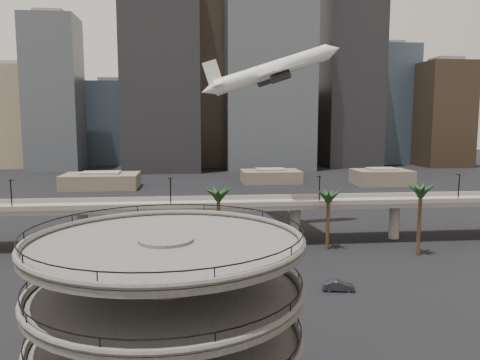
{
  "coord_description": "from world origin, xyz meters",
  "views": [
    {
      "loc": [
        -10.94,
        -40.77,
        25.6
      ],
      "look_at": [
        -3.68,
        28.0,
        16.78
      ],
      "focal_mm": 35.0,
      "sensor_mm": 36.0,
      "label": 1
    }
  ],
  "objects": [
    {
      "name": "parking_ramp",
      "position": [
        -13.0,
        -4.0,
        9.84
      ],
      "size": [
        22.2,
        22.2,
        17.35
      ],
      "color": "#484643",
      "rests_on": "ground"
    },
    {
      "name": "overpass",
      "position": [
        0.0,
        55.0,
        7.34
      ],
      "size": [
        130.0,
        9.3,
        14.7
      ],
      "color": "slate",
      "rests_on": "ground"
    },
    {
      "name": "palm_trees",
      "position": [
        14.02,
        44.65,
        11.43
      ],
      "size": [
        42.4,
        10.4,
        14.0
      ],
      "color": "#47321E",
      "rests_on": "ground"
    },
    {
      "name": "low_buildings",
      "position": [
        6.89,
        142.3,
        2.86
      ],
      "size": [
        135.0,
        27.5,
        6.8
      ],
      "color": "brown",
      "rests_on": "ground"
    },
    {
      "name": "skyline",
      "position": [
        15.11,
        217.08,
        44.51
      ],
      "size": [
        269.0,
        86.0,
        121.71
      ],
      "color": "#82745A",
      "rests_on": "ground"
    },
    {
      "name": "airborne_jet",
      "position": [
        7.99,
        68.11,
        37.08
      ],
      "size": [
        34.49,
        30.99,
        14.18
      ],
      "rotation": [
        0.0,
        -0.32,
        0.13
      ],
      "color": "silver",
      "rests_on": "ground"
    },
    {
      "name": "car_a",
      "position": [
        -7.05,
        10.5,
        0.68
      ],
      "size": [
        4.16,
        2.15,
        1.35
      ],
      "primitive_type": "imported",
      "rotation": [
        0.0,
        0.0,
        1.71
      ],
      "color": "#A73517",
      "rests_on": "ground"
    },
    {
      "name": "car_b",
      "position": [
        11.02,
        25.32,
        0.79
      ],
      "size": [
        5.02,
        2.42,
        1.59
      ],
      "primitive_type": "imported",
      "rotation": [
        0.0,
        0.0,
        1.41
      ],
      "color": "#232228",
      "rests_on": "ground"
    }
  ]
}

